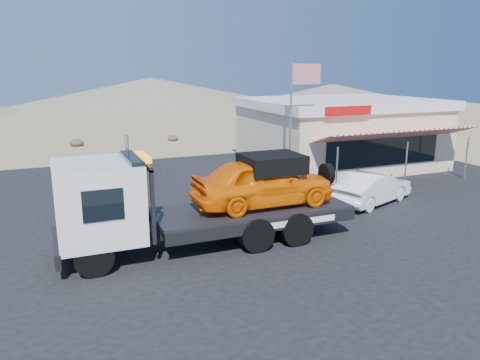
{
  "coord_description": "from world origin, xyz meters",
  "views": [
    {
      "loc": [
        -5.62,
        -14.15,
        5.72
      ],
      "look_at": [
        1.14,
        1.93,
        1.5
      ],
      "focal_mm": 35.0,
      "sensor_mm": 36.0,
      "label": 1
    }
  ],
  "objects_px": {
    "jerky_store": "(340,132)",
    "flagpole": "(295,112)",
    "white_sedan": "(373,188)",
    "tow_truck": "(201,196)"
  },
  "relations": [
    {
      "from": "white_sedan",
      "to": "flagpole",
      "type": "height_order",
      "value": "flagpole"
    },
    {
      "from": "flagpole",
      "to": "jerky_store",
      "type": "bearing_deg",
      "value": 38.79
    },
    {
      "from": "white_sedan",
      "to": "jerky_store",
      "type": "height_order",
      "value": "jerky_store"
    },
    {
      "from": "tow_truck",
      "to": "white_sedan",
      "type": "height_order",
      "value": "tow_truck"
    },
    {
      "from": "tow_truck",
      "to": "white_sedan",
      "type": "xyz_separation_m",
      "value": [
        8.25,
        1.78,
        -1.0
      ]
    },
    {
      "from": "jerky_store",
      "to": "flagpole",
      "type": "bearing_deg",
      "value": -141.21
    },
    {
      "from": "tow_truck",
      "to": "jerky_store",
      "type": "bearing_deg",
      "value": 38.57
    },
    {
      "from": "tow_truck",
      "to": "white_sedan",
      "type": "bearing_deg",
      "value": 12.2
    },
    {
      "from": "white_sedan",
      "to": "flagpole",
      "type": "relative_size",
      "value": 0.69
    },
    {
      "from": "tow_truck",
      "to": "jerky_store",
      "type": "height_order",
      "value": "jerky_store"
    }
  ]
}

